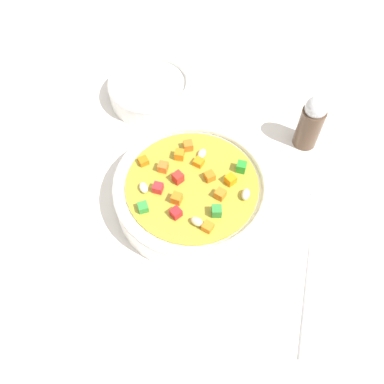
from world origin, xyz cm
name	(u,v)px	position (x,y,z in cm)	size (l,w,h in cm)	color
ground_plane	(192,205)	(0.00, 0.00, -1.00)	(140.00, 140.00, 2.00)	silver
soup_bowl_main	(192,191)	(0.00, 0.00, 2.68)	(20.92, 20.92, 5.79)	white
spoon	(311,261)	(-4.58, -17.14, 0.41)	(23.47, 2.27, 0.84)	silver
side_bowl_small	(151,89)	(17.54, 12.06, 2.06)	(13.65, 13.65, 3.97)	white
pepper_shaker	(311,122)	(15.02, -13.68, 4.51)	(3.56, 3.56, 9.11)	#4C3828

